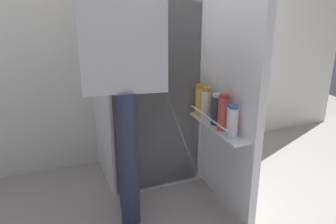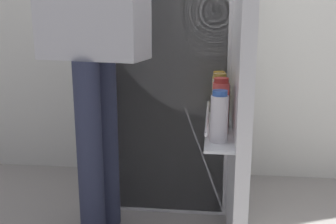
{
  "view_description": "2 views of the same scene",
  "coord_description": "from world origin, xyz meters",
  "views": [
    {
      "loc": [
        -0.8,
        -1.94,
        1.47
      ],
      "look_at": [
        -0.03,
        -0.03,
        0.71
      ],
      "focal_mm": 38.02,
      "sensor_mm": 36.0,
      "label": 1
    },
    {
      "loc": [
        0.26,
        -1.78,
        1.08
      ],
      "look_at": [
        0.06,
        -0.04,
        0.65
      ],
      "focal_mm": 43.37,
      "sensor_mm": 36.0,
      "label": 2
    }
  ],
  "objects": [
    {
      "name": "refrigerator",
      "position": [
        0.03,
        0.49,
        0.9
      ],
      "size": [
        0.74,
        1.26,
        1.81
      ],
      "color": "white",
      "rests_on": "ground_plane"
    },
    {
      "name": "person",
      "position": [
        -0.28,
        0.02,
        1.06
      ],
      "size": [
        0.59,
        0.86,
        1.75
      ],
      "color": "#2D334C",
      "rests_on": "ground_plane"
    }
  ]
}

